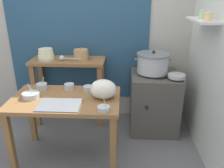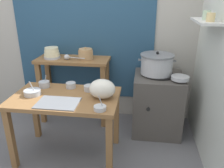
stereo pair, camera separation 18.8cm
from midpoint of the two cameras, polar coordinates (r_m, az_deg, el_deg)
name	(u,v)px [view 1 (the left image)]	position (r m, az deg, el deg)	size (l,w,h in m)	color
ground_plane	(79,159)	(2.71, -10.20, -17.88)	(9.00, 9.00, 0.00)	slate
wall_back	(95,25)	(3.18, -5.89, 14.29)	(4.40, 0.12, 2.60)	#B2ADA3
wall_right	(222,39)	(2.41, 23.67, 10.16)	(0.30, 3.20, 2.60)	silver
prep_table	(66,108)	(2.44, -13.54, -5.73)	(1.10, 0.66, 0.72)	olive
back_shelf_table	(69,75)	(3.14, -12.36, 2.06)	(0.96, 0.40, 0.90)	olive
stove_block	(154,102)	(3.04, 8.52, -4.36)	(0.60, 0.61, 0.78)	#4C4742
steamer_pot	(153,63)	(2.87, 8.26, 5.17)	(0.45, 0.40, 0.28)	#B7BABF
clay_pot	(81,55)	(3.01, -9.48, 7.17)	(0.19, 0.19, 0.16)	tan
bowl_stack_enamel	(46,55)	(3.12, -17.73, 6.94)	(0.21, 0.21, 0.15)	#B7BABF
ladle	(63,58)	(3.02, -13.89, 6.23)	(0.29, 0.09, 0.07)	#B7BABF
serving_tray	(59,105)	(2.25, -15.30, -5.08)	(0.40, 0.28, 0.01)	slate
plastic_bag	(103,89)	(2.28, -4.53, -1.32)	(0.26, 0.21, 0.20)	silver
wide_pan	(177,76)	(2.77, 13.86, 1.92)	(0.20, 0.20, 0.04)	#B7BABF
prep_bowl_0	(42,86)	(2.65, -19.00, -0.56)	(0.12, 0.12, 0.15)	#B7BABF
prep_bowl_1	(104,108)	(2.08, -4.70, -6.04)	(0.11, 0.11, 0.16)	#B7BABF
prep_bowl_2	(31,95)	(2.49, -21.54, -2.59)	(0.17, 0.17, 0.16)	#B7BABF
prep_bowl_3	(88,89)	(2.48, -8.02, -1.17)	(0.11, 0.11, 0.06)	#B7BABF
prep_bowl_4	(69,86)	(2.58, -12.62, -0.60)	(0.11, 0.11, 0.06)	#B7BABF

